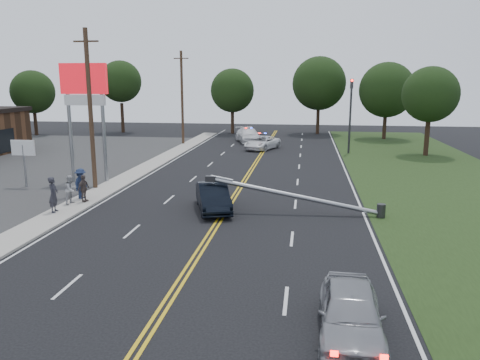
# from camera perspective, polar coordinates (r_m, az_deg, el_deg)

# --- Properties ---
(ground) EXTENTS (120.00, 120.00, 0.00)m
(ground) POSITION_cam_1_polar(r_m,az_deg,el_deg) (17.74, -6.34, -10.80)
(ground) COLOR black
(ground) RESTS_ON ground
(sidewalk) EXTENTS (1.80, 70.00, 0.12)m
(sidewalk) POSITION_cam_1_polar(r_m,az_deg,el_deg) (29.51, -17.43, -1.87)
(sidewalk) COLOR #A39E94
(sidewalk) RESTS_ON ground
(grass_verge) EXTENTS (12.00, 80.00, 0.01)m
(grass_verge) POSITION_cam_1_polar(r_m,az_deg,el_deg) (28.29, 27.06, -3.35)
(grass_verge) COLOR #1E3113
(grass_verge) RESTS_ON ground
(centerline_yellow) EXTENTS (0.36, 80.00, 0.00)m
(centerline_yellow) POSITION_cam_1_polar(r_m,az_deg,el_deg) (27.03, -1.10, -2.67)
(centerline_yellow) COLOR gold
(centerline_yellow) RESTS_ON ground
(pylon_sign) EXTENTS (3.20, 0.35, 8.00)m
(pylon_sign) POSITION_cam_1_polar(r_m,az_deg,el_deg) (33.25, -18.43, 9.92)
(pylon_sign) COLOR gray
(pylon_sign) RESTS_ON ground
(small_sign) EXTENTS (1.60, 0.14, 3.10)m
(small_sign) POSITION_cam_1_polar(r_m,az_deg,el_deg) (33.54, -24.90, 3.13)
(small_sign) COLOR gray
(small_sign) RESTS_ON ground
(traffic_signal) EXTENTS (0.28, 0.41, 7.05)m
(traffic_signal) POSITION_cam_1_polar(r_m,az_deg,el_deg) (46.07, 13.32, 8.38)
(traffic_signal) COLOR #2D2D30
(traffic_signal) RESTS_ON ground
(fallen_streetlight) EXTENTS (9.36, 0.44, 1.91)m
(fallen_streetlight) POSITION_cam_1_polar(r_m,az_deg,el_deg) (24.55, 7.84, -2.11)
(fallen_streetlight) COLOR #2D2D30
(fallen_streetlight) RESTS_ON ground
(utility_pole_mid) EXTENTS (1.60, 0.28, 10.00)m
(utility_pole_mid) POSITION_cam_1_polar(r_m,az_deg,el_deg) (30.92, -17.78, 8.15)
(utility_pole_mid) COLOR #382619
(utility_pole_mid) RESTS_ON ground
(utility_pole_far) EXTENTS (1.60, 0.28, 10.00)m
(utility_pole_far) POSITION_cam_1_polar(r_m,az_deg,el_deg) (51.62, -7.07, 9.93)
(utility_pole_far) COLOR #382619
(utility_pole_far) RESTS_ON ground
(tree_4) EXTENTS (5.41, 5.41, 8.20)m
(tree_4) POSITION_cam_1_polar(r_m,az_deg,el_deg) (65.77, -23.95, 9.78)
(tree_4) COLOR black
(tree_4) RESTS_ON ground
(tree_5) EXTENTS (5.49, 5.49, 9.54)m
(tree_5) POSITION_cam_1_polar(r_m,az_deg,el_deg) (65.54, -14.35, 11.55)
(tree_5) COLOR black
(tree_5) RESTS_ON ground
(tree_6) EXTENTS (5.68, 5.68, 8.46)m
(tree_6) POSITION_cam_1_polar(r_m,az_deg,el_deg) (62.14, -0.94, 10.84)
(tree_6) COLOR black
(tree_6) RESTS_ON ground
(tree_7) EXTENTS (6.90, 6.90, 9.99)m
(tree_7) POSITION_cam_1_polar(r_m,az_deg,el_deg) (62.60, 9.62, 11.53)
(tree_7) COLOR black
(tree_7) RESTS_ON ground
(tree_8) EXTENTS (6.49, 6.49, 9.06)m
(tree_8) POSITION_cam_1_polar(r_m,az_deg,el_deg) (58.80, 17.47, 10.42)
(tree_8) COLOR black
(tree_8) RESTS_ON ground
(tree_9) EXTENTS (5.08, 5.08, 8.19)m
(tree_9) POSITION_cam_1_polar(r_m,az_deg,el_deg) (46.79, 22.20, 9.62)
(tree_9) COLOR black
(tree_9) RESTS_ON ground
(crashed_sedan) EXTENTS (2.83, 4.68, 1.46)m
(crashed_sedan) POSITION_cam_1_polar(r_m,az_deg,el_deg) (25.17, -3.30, -2.10)
(crashed_sedan) COLOR black
(crashed_sedan) RESTS_ON ground
(waiting_sedan) EXTENTS (1.86, 4.31, 1.45)m
(waiting_sedan) POSITION_cam_1_polar(r_m,az_deg,el_deg) (13.42, 13.33, -15.51)
(waiting_sedan) COLOR #93949A
(waiting_sedan) RESTS_ON ground
(emergency_a) EXTENTS (3.87, 5.29, 1.34)m
(emergency_a) POSITION_cam_1_polar(r_m,az_deg,el_deg) (47.87, 2.73, 4.55)
(emergency_a) COLOR white
(emergency_a) RESTS_ON ground
(emergency_b) EXTENTS (3.95, 6.02, 1.62)m
(emergency_b) POSITION_cam_1_polar(r_m,az_deg,el_deg) (53.22, 1.05, 5.47)
(emergency_b) COLOR silver
(emergency_b) RESTS_ON ground
(bystander_a) EXTENTS (0.54, 0.74, 1.87)m
(bystander_a) POSITION_cam_1_polar(r_m,az_deg,el_deg) (26.19, -21.79, -1.66)
(bystander_a) COLOR #292831
(bystander_a) RESTS_ON sidewalk
(bystander_b) EXTENTS (0.76, 0.89, 1.61)m
(bystander_b) POSITION_cam_1_polar(r_m,az_deg,el_deg) (27.68, -19.91, -1.10)
(bystander_b) COLOR #A5A5A9
(bystander_b) RESTS_ON sidewalk
(bystander_c) EXTENTS (0.69, 1.16, 1.78)m
(bystander_c) POSITION_cam_1_polar(r_m,az_deg,el_deg) (28.69, -18.83, -0.41)
(bystander_c) COLOR #1C2746
(bystander_c) RESTS_ON sidewalk
(bystander_d) EXTENTS (0.54, 0.96, 1.55)m
(bystander_d) POSITION_cam_1_polar(r_m,az_deg,el_deg) (27.88, -18.53, -0.97)
(bystander_d) COLOR #544743
(bystander_d) RESTS_ON sidewalk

